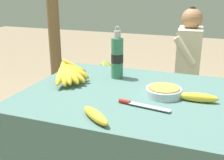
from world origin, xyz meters
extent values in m
cube|color=#4C706B|center=(0.00, 0.00, 0.35)|extent=(1.11, 0.87, 0.69)
sphere|color=#4C381E|center=(-0.42, 0.04, 0.77)|extent=(0.06, 0.06, 0.06)
ellipsoid|color=gold|center=(-0.40, -0.03, 0.76)|extent=(0.09, 0.18, 0.11)
ellipsoid|color=gold|center=(-0.38, -0.02, 0.76)|extent=(0.13, 0.17, 0.13)
ellipsoid|color=gold|center=(-0.37, -0.01, 0.76)|extent=(0.15, 0.16, 0.11)
ellipsoid|color=gold|center=(-0.36, 0.00, 0.76)|extent=(0.18, 0.12, 0.12)
ellipsoid|color=gold|center=(-0.35, 0.02, 0.76)|extent=(0.19, 0.08, 0.12)
ellipsoid|color=gold|center=(-0.35, 0.05, 0.76)|extent=(0.18, 0.08, 0.12)
ellipsoid|color=gold|center=(-0.35, 0.07, 0.77)|extent=(0.17, 0.11, 0.15)
ellipsoid|color=gold|center=(-0.38, 0.09, 0.76)|extent=(0.14, 0.16, 0.09)
ellipsoid|color=gold|center=(-0.38, 0.09, 0.77)|extent=(0.13, 0.17, 0.13)
ellipsoid|color=gold|center=(-0.41, 0.10, 0.77)|extent=(0.06, 0.16, 0.14)
cylinder|color=silver|center=(0.16, 0.02, 0.71)|extent=(0.18, 0.18, 0.04)
torus|color=silver|center=(0.16, 0.02, 0.73)|extent=(0.18, 0.18, 0.01)
cylinder|color=#BC8942|center=(0.16, 0.02, 0.74)|extent=(0.15, 0.15, 0.01)
cylinder|color=#337556|center=(-0.16, 0.22, 0.81)|extent=(0.07, 0.07, 0.24)
cylinder|color=black|center=(-0.16, 0.22, 0.81)|extent=(0.07, 0.07, 0.05)
cylinder|color=#ADADB2|center=(-0.16, 0.22, 0.95)|extent=(0.04, 0.04, 0.04)
torus|color=#ADADB2|center=(-0.16, 0.22, 0.99)|extent=(0.03, 0.01, 0.03)
ellipsoid|color=gold|center=(-0.05, -0.35, 0.72)|extent=(0.18, 0.15, 0.04)
ellipsoid|color=gold|center=(0.33, 0.00, 0.72)|extent=(0.19, 0.06, 0.04)
cube|color=#BCBCC1|center=(0.13, -0.16, 0.70)|extent=(0.20, 0.06, 0.00)
cylinder|color=maroon|center=(0.01, -0.14, 0.70)|extent=(0.06, 0.03, 0.02)
cube|color=brown|center=(-0.19, 1.22, 0.37)|extent=(1.69, 0.32, 0.04)
cube|color=brown|center=(-0.94, 1.10, 0.18)|extent=(0.06, 0.06, 0.35)
cube|color=brown|center=(-0.94, 1.34, 0.18)|extent=(0.06, 0.06, 0.35)
cylinder|color=#473828|center=(-0.08, 1.08, 0.19)|extent=(0.09, 0.09, 0.39)
cylinder|color=#473828|center=(0.04, 1.09, 0.39)|extent=(0.31, 0.11, 0.09)
cylinder|color=#473828|center=(-0.09, 1.27, 0.19)|extent=(0.09, 0.09, 0.39)
cylinder|color=#473828|center=(0.03, 1.27, 0.39)|extent=(0.31, 0.11, 0.09)
cube|color=beige|center=(0.17, 1.19, 0.63)|extent=(0.22, 0.35, 0.49)
cylinder|color=beige|center=(0.15, 1.02, 0.71)|extent=(0.21, 0.08, 0.25)
cylinder|color=beige|center=(0.13, 1.35, 0.71)|extent=(0.21, 0.08, 0.25)
sphere|color=#9E704C|center=(0.17, 1.19, 0.96)|extent=(0.18, 0.18, 0.18)
sphere|color=black|center=(0.17, 1.19, 1.03)|extent=(0.07, 0.07, 0.07)
sphere|color=#4C381E|center=(-0.66, 1.22, 0.45)|extent=(0.05, 0.05, 0.05)
ellipsoid|color=#8EA842|center=(-0.65, 1.16, 0.44)|extent=(0.06, 0.17, 0.09)
ellipsoid|color=#8EA842|center=(-0.63, 1.17, 0.45)|extent=(0.11, 0.16, 0.13)
ellipsoid|color=#8EA842|center=(-0.61, 1.19, 0.45)|extent=(0.13, 0.11, 0.12)
ellipsoid|color=#8EA842|center=(-0.59, 1.21, 0.45)|extent=(0.17, 0.08, 0.14)
ellipsoid|color=#8EA842|center=(-0.60, 1.23, 0.45)|extent=(0.15, 0.07, 0.11)
ellipsoid|color=#8EA842|center=(-0.61, 1.25, 0.46)|extent=(0.15, 0.12, 0.14)
ellipsoid|color=#8EA842|center=(-0.62, 1.27, 0.45)|extent=(0.12, 0.15, 0.12)
ellipsoid|color=#8EA842|center=(-0.65, 1.28, 0.45)|extent=(0.05, 0.15, 0.09)
camera|label=1|loc=(0.38, -1.30, 1.22)|focal=45.00mm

